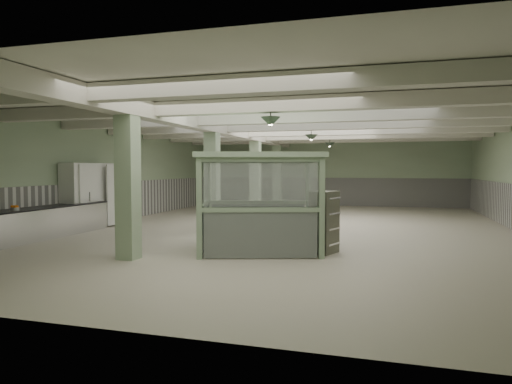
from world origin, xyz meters
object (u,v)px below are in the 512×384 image
(prep_counter, at_px, (41,223))
(filing_cabinet, at_px, (324,222))
(guard_booth, at_px, (259,184))
(walkin_cooler, at_px, (91,196))

(prep_counter, relative_size, filing_cabinet, 3.48)
(guard_booth, xyz_separation_m, filing_cabinet, (1.60, 0.05, -0.91))
(prep_counter, distance_m, guard_booth, 6.63)
(walkin_cooler, height_order, guard_booth, guard_booth)
(filing_cabinet, bearing_deg, prep_counter, -159.59)
(walkin_cooler, distance_m, guard_booth, 7.06)
(prep_counter, distance_m, walkin_cooler, 2.51)
(filing_cabinet, bearing_deg, walkin_cooler, -176.09)
(prep_counter, relative_size, walkin_cooler, 2.16)
(prep_counter, distance_m, filing_cabinet, 8.12)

